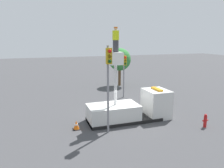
{
  "coord_description": "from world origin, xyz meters",
  "views": [
    {
      "loc": [
        -6.02,
        -14.8,
        6.25
      ],
      "look_at": [
        -1.26,
        -0.83,
        3.14
      ],
      "focal_mm": 35.0,
      "sensor_mm": 36.0,
      "label": 1
    }
  ],
  "objects_px": {
    "worker": "(116,40)",
    "tree_left_bg": "(120,60)",
    "fire_hydrant": "(205,121)",
    "traffic_cone_rear": "(76,125)",
    "traffic_light_pole": "(109,73)",
    "traffic_light_across": "(124,67)",
    "bucket_truck": "(131,108)"
  },
  "relations": [
    {
      "from": "traffic_light_across",
      "to": "traffic_cone_rear",
      "type": "xyz_separation_m",
      "value": [
        -6.27,
        -6.66,
        -2.99
      ]
    },
    {
      "from": "traffic_light_pole",
      "to": "bucket_truck",
      "type": "bearing_deg",
      "value": 36.82
    },
    {
      "from": "traffic_light_pole",
      "to": "traffic_light_across",
      "type": "distance_m",
      "value": 9.1
    },
    {
      "from": "worker",
      "to": "tree_left_bg",
      "type": "xyz_separation_m",
      "value": [
        4.9,
        12.05,
        -2.67
      ]
    },
    {
      "from": "traffic_light_across",
      "to": "traffic_light_pole",
      "type": "bearing_deg",
      "value": -118.41
    },
    {
      "from": "fire_hydrant",
      "to": "traffic_light_across",
      "type": "bearing_deg",
      "value": 105.23
    },
    {
      "from": "traffic_light_pole",
      "to": "fire_hydrant",
      "type": "xyz_separation_m",
      "value": [
        6.83,
        -1.27,
        -3.61
      ]
    },
    {
      "from": "fire_hydrant",
      "to": "traffic_cone_rear",
      "type": "xyz_separation_m",
      "value": [
        -8.79,
        2.58,
        -0.18
      ]
    },
    {
      "from": "traffic_light_across",
      "to": "traffic_cone_rear",
      "type": "distance_m",
      "value": 9.62
    },
    {
      "from": "fire_hydrant",
      "to": "traffic_cone_rear",
      "type": "distance_m",
      "value": 9.16
    },
    {
      "from": "worker",
      "to": "traffic_light_pole",
      "type": "height_order",
      "value": "worker"
    },
    {
      "from": "traffic_cone_rear",
      "to": "bucket_truck",
      "type": "bearing_deg",
      "value": 6.33
    },
    {
      "from": "traffic_light_pole",
      "to": "fire_hydrant",
      "type": "distance_m",
      "value": 7.83
    },
    {
      "from": "bucket_truck",
      "to": "tree_left_bg",
      "type": "height_order",
      "value": "bucket_truck"
    },
    {
      "from": "fire_hydrant",
      "to": "traffic_light_pole",
      "type": "bearing_deg",
      "value": 169.47
    },
    {
      "from": "traffic_light_pole",
      "to": "tree_left_bg",
      "type": "distance_m",
      "value": 15.11
    },
    {
      "from": "traffic_light_pole",
      "to": "fire_hydrant",
      "type": "bearing_deg",
      "value": -10.53
    },
    {
      "from": "worker",
      "to": "fire_hydrant",
      "type": "relative_size",
      "value": 1.78
    },
    {
      "from": "tree_left_bg",
      "to": "fire_hydrant",
      "type": "bearing_deg",
      "value": -86.93
    },
    {
      "from": "tree_left_bg",
      "to": "worker",
      "type": "bearing_deg",
      "value": -112.13
    },
    {
      "from": "worker",
      "to": "traffic_light_pole",
      "type": "bearing_deg",
      "value": -121.91
    },
    {
      "from": "bucket_truck",
      "to": "traffic_light_across",
      "type": "relative_size",
      "value": 1.4
    },
    {
      "from": "worker",
      "to": "tree_left_bg",
      "type": "bearing_deg",
      "value": 67.87
    },
    {
      "from": "tree_left_bg",
      "to": "traffic_light_pole",
      "type": "bearing_deg",
      "value": -113.49
    },
    {
      "from": "bucket_truck",
      "to": "fire_hydrant",
      "type": "relative_size",
      "value": 6.62
    },
    {
      "from": "traffic_light_pole",
      "to": "worker",
      "type": "bearing_deg",
      "value": 58.09
    },
    {
      "from": "bucket_truck",
      "to": "traffic_light_pole",
      "type": "xyz_separation_m",
      "value": [
        -2.39,
        -1.79,
        3.19
      ]
    },
    {
      "from": "bucket_truck",
      "to": "worker",
      "type": "relative_size",
      "value": 3.71
    },
    {
      "from": "worker",
      "to": "fire_hydrant",
      "type": "bearing_deg",
      "value": -28.19
    },
    {
      "from": "bucket_truck",
      "to": "traffic_cone_rear",
      "type": "distance_m",
      "value": 4.42
    },
    {
      "from": "fire_hydrant",
      "to": "traffic_cone_rear",
      "type": "height_order",
      "value": "fire_hydrant"
    },
    {
      "from": "bucket_truck",
      "to": "fire_hydrant",
      "type": "distance_m",
      "value": 5.41
    }
  ]
}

